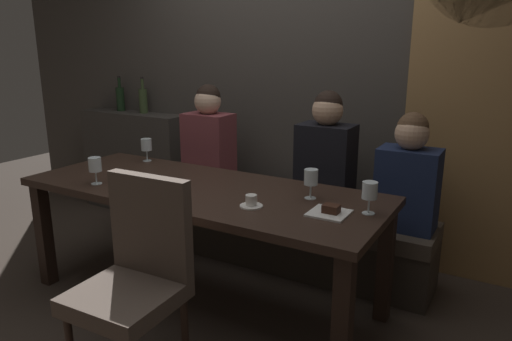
% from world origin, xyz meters
% --- Properties ---
extents(ground, '(9.00, 9.00, 0.00)m').
position_xyz_m(ground, '(0.00, 0.00, 0.00)').
color(ground, '#382D26').
extents(back_wall_tiled, '(6.00, 0.12, 3.00)m').
position_xyz_m(back_wall_tiled, '(0.00, 1.22, 1.50)').
color(back_wall_tiled, '#423D38').
rests_on(back_wall_tiled, ground).
extents(arched_door, '(0.90, 0.05, 2.55)m').
position_xyz_m(arched_door, '(1.35, 1.15, 1.36)').
color(arched_door, olive).
rests_on(arched_door, ground).
extents(back_counter, '(1.10, 0.28, 0.95)m').
position_xyz_m(back_counter, '(-1.55, 1.04, 0.47)').
color(back_counter, '#38342F').
rests_on(back_counter, ground).
extents(dining_table, '(2.20, 0.84, 0.74)m').
position_xyz_m(dining_table, '(0.00, 0.00, 0.65)').
color(dining_table, black).
rests_on(dining_table, ground).
extents(banquette_bench, '(2.50, 0.44, 0.45)m').
position_xyz_m(banquette_bench, '(0.00, 0.70, 0.23)').
color(banquette_bench, '#312A23').
rests_on(banquette_bench, ground).
extents(chair_near_side, '(0.46, 0.46, 0.98)m').
position_xyz_m(chair_near_side, '(0.17, -0.72, 0.56)').
color(chair_near_side, '#302119').
rests_on(chair_near_side, ground).
extents(diner_redhead, '(0.36, 0.24, 0.82)m').
position_xyz_m(diner_redhead, '(-0.46, 0.73, 0.84)').
color(diner_redhead, brown).
rests_on(diner_redhead, banquette_bench).
extents(diner_bearded, '(0.36, 0.24, 0.82)m').
position_xyz_m(diner_bearded, '(0.51, 0.70, 0.84)').
color(diner_bearded, black).
rests_on(diner_bearded, banquette_bench).
extents(diner_far_end, '(0.36, 0.24, 0.72)m').
position_xyz_m(diner_far_end, '(1.04, 0.70, 0.79)').
color(diner_far_end, '#192342').
rests_on(diner_far_end, banquette_bench).
extents(wine_bottle_dark_red, '(0.08, 0.08, 0.33)m').
position_xyz_m(wine_bottle_dark_red, '(-1.72, 1.07, 1.07)').
color(wine_bottle_dark_red, black).
rests_on(wine_bottle_dark_red, back_counter).
extents(wine_bottle_pale_label, '(0.08, 0.08, 0.33)m').
position_xyz_m(wine_bottle_pale_label, '(-1.43, 1.06, 1.07)').
color(wine_bottle_pale_label, '#384728').
rests_on(wine_bottle_pale_label, back_counter).
extents(wine_glass_end_right, '(0.08, 0.08, 0.16)m').
position_xyz_m(wine_glass_end_right, '(-0.72, 0.33, 0.85)').
color(wine_glass_end_right, silver).
rests_on(wine_glass_end_right, dining_table).
extents(wine_glass_far_right, '(0.08, 0.08, 0.16)m').
position_xyz_m(wine_glass_far_right, '(0.65, 0.13, 0.86)').
color(wine_glass_far_right, silver).
rests_on(wine_glass_far_right, dining_table).
extents(wine_glass_end_left, '(0.08, 0.08, 0.16)m').
position_xyz_m(wine_glass_end_left, '(-0.58, -0.27, 0.86)').
color(wine_glass_end_left, silver).
rests_on(wine_glass_end_left, dining_table).
extents(wine_glass_near_left, '(0.08, 0.08, 0.16)m').
position_xyz_m(wine_glass_near_left, '(1.00, 0.05, 0.85)').
color(wine_glass_near_left, silver).
rests_on(wine_glass_near_left, dining_table).
extents(espresso_cup, '(0.12, 0.12, 0.06)m').
position_xyz_m(espresso_cup, '(0.44, -0.15, 0.77)').
color(espresso_cup, white).
rests_on(espresso_cup, dining_table).
extents(dessert_plate, '(0.19, 0.19, 0.05)m').
position_xyz_m(dessert_plate, '(0.84, -0.05, 0.75)').
color(dessert_plate, white).
rests_on(dessert_plate, dining_table).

